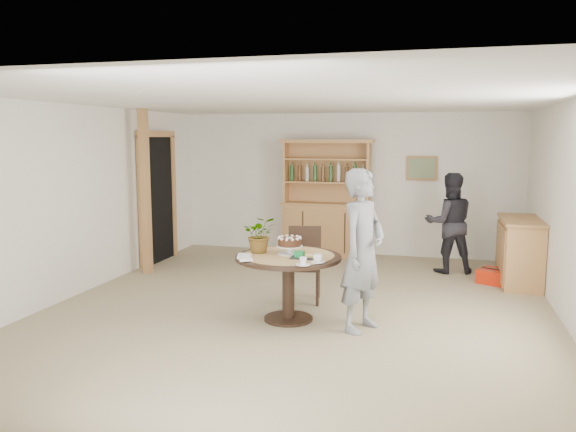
{
  "coord_description": "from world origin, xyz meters",
  "views": [
    {
      "loc": [
        1.6,
        -6.4,
        2.08
      ],
      "look_at": [
        -0.31,
        0.64,
        1.05
      ],
      "focal_mm": 35.0,
      "sensor_mm": 36.0,
      "label": 1
    }
  ],
  "objects_px": {
    "dining_table": "(288,268)",
    "dining_chair": "(304,259)",
    "teen_boy": "(363,250)",
    "red_suitcase": "(501,277)",
    "adult_person": "(449,223)",
    "sideboard": "(520,251)",
    "hutch": "(327,216)"
  },
  "relations": [
    {
      "from": "dining_table",
      "to": "dining_chair",
      "type": "distance_m",
      "value": 0.83
    },
    {
      "from": "teen_boy",
      "to": "red_suitcase",
      "type": "xyz_separation_m",
      "value": [
        1.67,
        2.42,
        -0.77
      ]
    },
    {
      "from": "adult_person",
      "to": "sideboard",
      "type": "bearing_deg",
      "value": 140.95
    },
    {
      "from": "dining_table",
      "to": "adult_person",
      "type": "bearing_deg",
      "value": 58.06
    },
    {
      "from": "teen_boy",
      "to": "hutch",
      "type": "bearing_deg",
      "value": 40.32
    },
    {
      "from": "dining_table",
      "to": "teen_boy",
      "type": "height_order",
      "value": "teen_boy"
    },
    {
      "from": "sideboard",
      "to": "dining_chair",
      "type": "bearing_deg",
      "value": -150.3
    },
    {
      "from": "dining_chair",
      "to": "teen_boy",
      "type": "xyz_separation_m",
      "value": [
        0.86,
        -0.93,
        0.34
      ]
    },
    {
      "from": "hutch",
      "to": "teen_boy",
      "type": "height_order",
      "value": "hutch"
    },
    {
      "from": "dining_chair",
      "to": "teen_boy",
      "type": "distance_m",
      "value": 1.31
    },
    {
      "from": "dining_table",
      "to": "dining_chair",
      "type": "relative_size",
      "value": 1.27
    },
    {
      "from": "teen_boy",
      "to": "red_suitcase",
      "type": "bearing_deg",
      "value": -11.08
    },
    {
      "from": "dining_table",
      "to": "red_suitcase",
      "type": "height_order",
      "value": "dining_table"
    },
    {
      "from": "adult_person",
      "to": "teen_boy",
      "type": "bearing_deg",
      "value": 58.83
    },
    {
      "from": "teen_boy",
      "to": "red_suitcase",
      "type": "relative_size",
      "value": 2.46
    },
    {
      "from": "adult_person",
      "to": "red_suitcase",
      "type": "distance_m",
      "value": 1.13
    },
    {
      "from": "hutch",
      "to": "teen_boy",
      "type": "xyz_separation_m",
      "value": [
        1.13,
        -3.75,
        0.19
      ]
    },
    {
      "from": "dining_chair",
      "to": "adult_person",
      "type": "bearing_deg",
      "value": 38.4
    },
    {
      "from": "hutch",
      "to": "dining_table",
      "type": "distance_m",
      "value": 3.66
    },
    {
      "from": "red_suitcase",
      "to": "dining_chair",
      "type": "bearing_deg",
      "value": -124.91
    },
    {
      "from": "red_suitcase",
      "to": "hutch",
      "type": "bearing_deg",
      "value": 179.17
    },
    {
      "from": "teen_boy",
      "to": "adult_person",
      "type": "bearing_deg",
      "value": 5.97
    },
    {
      "from": "hutch",
      "to": "sideboard",
      "type": "distance_m",
      "value": 3.29
    },
    {
      "from": "sideboard",
      "to": "dining_chair",
      "type": "relative_size",
      "value": 1.33
    },
    {
      "from": "dining_chair",
      "to": "red_suitcase",
      "type": "bearing_deg",
      "value": 20.31
    },
    {
      "from": "dining_chair",
      "to": "adult_person",
      "type": "distance_m",
      "value": 2.73
    },
    {
      "from": "dining_table",
      "to": "teen_boy",
      "type": "distance_m",
      "value": 0.9
    },
    {
      "from": "dining_chair",
      "to": "red_suitcase",
      "type": "height_order",
      "value": "dining_chair"
    },
    {
      "from": "hutch",
      "to": "dining_chair",
      "type": "height_order",
      "value": "hutch"
    },
    {
      "from": "teen_boy",
      "to": "red_suitcase",
      "type": "distance_m",
      "value": 3.04
    },
    {
      "from": "dining_chair",
      "to": "hutch",
      "type": "bearing_deg",
      "value": 85.28
    },
    {
      "from": "hutch",
      "to": "dining_chair",
      "type": "bearing_deg",
      "value": -84.57
    }
  ]
}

